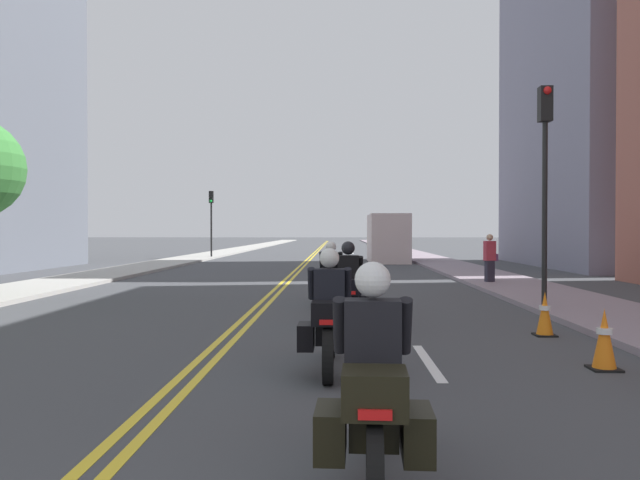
{
  "coord_description": "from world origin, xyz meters",
  "views": [
    {
      "loc": [
        1.84,
        -0.55,
        1.82
      ],
      "look_at": [
        1.48,
        12.09,
        1.64
      ],
      "focal_mm": 34.53,
      "sensor_mm": 36.0,
      "label": 1
    }
  ],
  "objects_px": {
    "motorcycle_3": "(331,279)",
    "traffic_cone_0": "(545,314)",
    "traffic_cone_2": "(604,339)",
    "pedestrian_0": "(490,259)",
    "traffic_light_far": "(211,212)",
    "motorcycle_1": "(329,321)",
    "parked_truck": "(387,240)",
    "traffic_light_near": "(545,157)",
    "motorcycle_0": "(373,394)",
    "motorcycle_2": "(348,292)"
  },
  "relations": [
    {
      "from": "traffic_cone_0",
      "to": "traffic_light_near",
      "type": "bearing_deg",
      "value": 71.67
    },
    {
      "from": "traffic_cone_2",
      "to": "parked_truck",
      "type": "distance_m",
      "value": 28.64
    },
    {
      "from": "motorcycle_1",
      "to": "motorcycle_3",
      "type": "xyz_separation_m",
      "value": [
        -0.06,
        7.07,
        -0.02
      ]
    },
    {
      "from": "motorcycle_3",
      "to": "traffic_cone_2",
      "type": "bearing_deg",
      "value": -58.81
    },
    {
      "from": "traffic_light_near",
      "to": "parked_truck",
      "type": "height_order",
      "value": "traffic_light_near"
    },
    {
      "from": "motorcycle_2",
      "to": "motorcycle_3",
      "type": "xyz_separation_m",
      "value": [
        -0.37,
        3.37,
        -0.02
      ]
    },
    {
      "from": "traffic_cone_0",
      "to": "parked_truck",
      "type": "height_order",
      "value": "parked_truck"
    },
    {
      "from": "traffic_light_near",
      "to": "pedestrian_0",
      "type": "xyz_separation_m",
      "value": [
        0.36,
        6.5,
        -2.64
      ]
    },
    {
      "from": "motorcycle_0",
      "to": "motorcycle_2",
      "type": "relative_size",
      "value": 0.97
    },
    {
      "from": "pedestrian_0",
      "to": "parked_truck",
      "type": "relative_size",
      "value": 0.26
    },
    {
      "from": "motorcycle_0",
      "to": "motorcycle_3",
      "type": "relative_size",
      "value": 1.01
    },
    {
      "from": "traffic_cone_0",
      "to": "traffic_light_far",
      "type": "bearing_deg",
      "value": 111.76
    },
    {
      "from": "motorcycle_2",
      "to": "pedestrian_0",
      "type": "xyz_separation_m",
      "value": [
        4.91,
        9.12,
        0.23
      ]
    },
    {
      "from": "motorcycle_1",
      "to": "traffic_cone_2",
      "type": "height_order",
      "value": "motorcycle_1"
    },
    {
      "from": "parked_truck",
      "to": "motorcycle_2",
      "type": "bearing_deg",
      "value": -96.27
    },
    {
      "from": "motorcycle_2",
      "to": "traffic_cone_0",
      "type": "bearing_deg",
      "value": -15.71
    },
    {
      "from": "pedestrian_0",
      "to": "traffic_light_far",
      "type": "bearing_deg",
      "value": 107.12
    },
    {
      "from": "motorcycle_3",
      "to": "traffic_cone_0",
      "type": "xyz_separation_m",
      "value": [
        3.77,
        -4.26,
        -0.25
      ]
    },
    {
      "from": "motorcycle_2",
      "to": "traffic_light_near",
      "type": "bearing_deg",
      "value": 28.9
    },
    {
      "from": "traffic_light_near",
      "to": "traffic_light_far",
      "type": "distance_m",
      "value": 29.78
    },
    {
      "from": "traffic_light_far",
      "to": "pedestrian_0",
      "type": "relative_size",
      "value": 2.62
    },
    {
      "from": "traffic_light_near",
      "to": "traffic_light_far",
      "type": "height_order",
      "value": "traffic_light_near"
    },
    {
      "from": "motorcycle_1",
      "to": "traffic_cone_0",
      "type": "bearing_deg",
      "value": 37.6
    },
    {
      "from": "motorcycle_3",
      "to": "traffic_cone_0",
      "type": "distance_m",
      "value": 5.69
    },
    {
      "from": "motorcycle_1",
      "to": "traffic_light_far",
      "type": "relative_size",
      "value": 0.5
    },
    {
      "from": "motorcycle_3",
      "to": "motorcycle_2",
      "type": "bearing_deg",
      "value": -80.54
    },
    {
      "from": "motorcycle_1",
      "to": "motorcycle_3",
      "type": "bearing_deg",
      "value": 90.93
    },
    {
      "from": "pedestrian_0",
      "to": "traffic_cone_0",
      "type": "bearing_deg",
      "value": -115.42
    },
    {
      "from": "motorcycle_1",
      "to": "pedestrian_0",
      "type": "relative_size",
      "value": 1.31
    },
    {
      "from": "motorcycle_1",
      "to": "traffic_light_near",
      "type": "bearing_deg",
      "value": 52.82
    },
    {
      "from": "traffic_light_near",
      "to": "motorcycle_2",
      "type": "bearing_deg",
      "value": -150.13
    },
    {
      "from": "motorcycle_0",
      "to": "motorcycle_1",
      "type": "xyz_separation_m",
      "value": [
        -0.35,
        3.63,
        -0.02
      ]
    },
    {
      "from": "motorcycle_1",
      "to": "motorcycle_3",
      "type": "distance_m",
      "value": 7.07
    },
    {
      "from": "motorcycle_1",
      "to": "traffic_light_near",
      "type": "relative_size",
      "value": 0.44
    },
    {
      "from": "traffic_cone_0",
      "to": "traffic_light_near",
      "type": "xyz_separation_m",
      "value": [
        1.16,
        3.51,
        3.15
      ]
    },
    {
      "from": "motorcycle_0",
      "to": "parked_truck",
      "type": "distance_m",
      "value": 32.57
    },
    {
      "from": "motorcycle_1",
      "to": "traffic_light_near",
      "type": "height_order",
      "value": "traffic_light_near"
    },
    {
      "from": "motorcycle_1",
      "to": "traffic_cone_2",
      "type": "relative_size",
      "value": 2.79
    },
    {
      "from": "motorcycle_1",
      "to": "motorcycle_2",
      "type": "xyz_separation_m",
      "value": [
        0.31,
        3.7,
        0.01
      ]
    },
    {
      "from": "traffic_cone_2",
      "to": "pedestrian_0",
      "type": "bearing_deg",
      "value": 82.68
    },
    {
      "from": "motorcycle_0",
      "to": "pedestrian_0",
      "type": "distance_m",
      "value": 17.16
    },
    {
      "from": "traffic_cone_2",
      "to": "motorcycle_0",
      "type": "bearing_deg",
      "value": -130.4
    },
    {
      "from": "motorcycle_2",
      "to": "motorcycle_1",
      "type": "bearing_deg",
      "value": -95.8
    },
    {
      "from": "traffic_cone_0",
      "to": "traffic_light_near",
      "type": "relative_size",
      "value": 0.15
    },
    {
      "from": "motorcycle_3",
      "to": "parked_truck",
      "type": "distance_m",
      "value": 21.98
    },
    {
      "from": "pedestrian_0",
      "to": "motorcycle_2",
      "type": "bearing_deg",
      "value": -135.11
    },
    {
      "from": "parked_truck",
      "to": "motorcycle_3",
      "type": "bearing_deg",
      "value": -98.19
    },
    {
      "from": "motorcycle_2",
      "to": "pedestrian_0",
      "type": "relative_size",
      "value": 1.29
    },
    {
      "from": "motorcycle_1",
      "to": "traffic_cone_2",
      "type": "distance_m",
      "value": 3.62
    },
    {
      "from": "motorcycle_0",
      "to": "parked_truck",
      "type": "height_order",
      "value": "parked_truck"
    }
  ]
}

